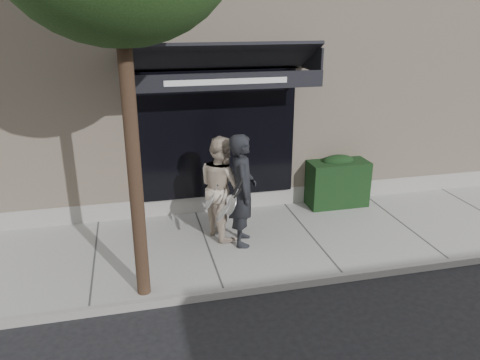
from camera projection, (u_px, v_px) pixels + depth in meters
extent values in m
plane|color=black|center=(309.00, 239.00, 9.09)|extent=(80.00, 80.00, 0.00)
cube|color=gray|center=(309.00, 236.00, 9.07)|extent=(20.00, 3.00, 0.12)
cube|color=gray|center=(344.00, 277.00, 7.65)|extent=(20.00, 0.10, 0.14)
cube|color=beige|center=(247.00, 66.00, 12.73)|extent=(14.00, 7.00, 5.50)
cube|color=gray|center=(282.00, 195.00, 10.56)|extent=(14.02, 0.42, 0.50)
cube|color=black|center=(217.00, 134.00, 9.57)|extent=(3.20, 0.30, 2.60)
cube|color=gray|center=(137.00, 137.00, 9.36)|extent=(0.08, 0.40, 2.60)
cube|color=gray|center=(288.00, 128.00, 10.06)|extent=(0.08, 0.40, 2.60)
cube|color=gray|center=(214.00, 66.00, 9.25)|extent=(3.36, 0.40, 0.12)
cube|color=black|center=(221.00, 56.00, 8.52)|extent=(3.60, 1.03, 0.55)
cube|color=black|center=(227.00, 81.00, 8.20)|extent=(3.60, 0.05, 0.30)
cube|color=white|center=(227.00, 82.00, 8.17)|extent=(2.20, 0.01, 0.10)
cube|color=black|center=(121.00, 63.00, 8.16)|extent=(0.04, 1.00, 0.45)
cube|color=black|center=(312.00, 58.00, 8.94)|extent=(0.04, 1.00, 0.45)
cube|color=black|center=(336.00, 183.00, 10.27)|extent=(1.30, 0.70, 1.00)
ellipsoid|color=black|center=(338.00, 161.00, 10.09)|extent=(0.71, 0.38, 0.27)
cylinder|color=black|center=(133.00, 149.00, 6.39)|extent=(0.20, 0.20, 4.80)
imported|color=black|center=(242.00, 190.00, 8.36)|extent=(0.64, 0.84, 2.07)
torus|color=silver|center=(231.00, 205.00, 8.08)|extent=(0.18, 0.32, 0.29)
cylinder|color=silver|center=(231.00, 205.00, 8.08)|extent=(0.15, 0.28, 0.25)
cylinder|color=silver|center=(231.00, 205.00, 8.08)|extent=(0.17, 0.04, 0.09)
cylinder|color=black|center=(231.00, 205.00, 8.08)|extent=(0.20, 0.06, 0.11)
torus|color=silver|center=(223.00, 212.00, 7.95)|extent=(0.25, 0.33, 0.26)
cylinder|color=silver|center=(223.00, 212.00, 7.95)|extent=(0.21, 0.29, 0.22)
cylinder|color=silver|center=(223.00, 212.00, 7.95)|extent=(0.16, 0.05, 0.12)
cylinder|color=black|center=(223.00, 212.00, 7.95)|extent=(0.18, 0.06, 0.14)
imported|color=beige|center=(222.00, 187.00, 8.68)|extent=(0.99, 1.13, 1.95)
torus|color=silver|center=(209.00, 201.00, 8.45)|extent=(0.17, 0.31, 0.28)
cylinder|color=silver|center=(209.00, 201.00, 8.45)|extent=(0.14, 0.27, 0.24)
cylinder|color=silver|center=(209.00, 201.00, 8.45)|extent=(0.17, 0.03, 0.10)
cylinder|color=black|center=(209.00, 201.00, 8.45)|extent=(0.19, 0.04, 0.12)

